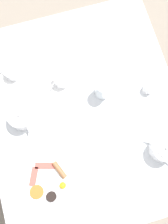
{
  "coord_description": "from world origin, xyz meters",
  "views": [
    {
      "loc": [
        -0.08,
        -0.28,
        1.98
      ],
      "look_at": [
        0.0,
        0.0,
        0.73
      ],
      "focal_mm": 42.0,
      "sensor_mm": 36.0,
      "label": 1
    }
  ],
  "objects_px": {
    "teapot_near": "(21,117)",
    "teapot_far": "(164,149)",
    "teacup_with_saucer_right": "(13,72)",
    "fork_by_plate": "(122,57)",
    "breakfast_plate": "(49,181)",
    "teacup_with_saucer_left": "(62,80)",
    "spoon_for_tea": "(115,129)",
    "napkin_folded": "(75,131)",
    "water_glass_tall": "(103,89)",
    "creamer_jug": "(149,88)",
    "knife_by_plate": "(111,185)"
  },
  "relations": [
    {
      "from": "teapot_near",
      "to": "teapot_far",
      "type": "height_order",
      "value": "same"
    },
    {
      "from": "teacup_with_saucer_right",
      "to": "fork_by_plate",
      "type": "bearing_deg",
      "value": -6.12
    },
    {
      "from": "teapot_far",
      "to": "teapot_near",
      "type": "bearing_deg",
      "value": 29.14
    },
    {
      "from": "breakfast_plate",
      "to": "teacup_with_saucer_left",
      "type": "relative_size",
      "value": 1.82
    },
    {
      "from": "teacup_with_saucer_right",
      "to": "spoon_for_tea",
      "type": "bearing_deg",
      "value": -45.19
    },
    {
      "from": "breakfast_plate",
      "to": "fork_by_plate",
      "type": "bearing_deg",
      "value": 44.22
    },
    {
      "from": "napkin_folded",
      "to": "fork_by_plate",
      "type": "relative_size",
      "value": 0.91
    },
    {
      "from": "teacup_with_saucer_left",
      "to": "spoon_for_tea",
      "type": "bearing_deg",
      "value": -58.9
    },
    {
      "from": "breakfast_plate",
      "to": "teapot_far",
      "type": "distance_m",
      "value": 0.55
    },
    {
      "from": "teapot_far",
      "to": "water_glass_tall",
      "type": "relative_size",
      "value": 1.44
    },
    {
      "from": "teapot_near",
      "to": "creamer_jug",
      "type": "height_order",
      "value": "teapot_near"
    },
    {
      "from": "teapot_near",
      "to": "creamer_jug",
      "type": "distance_m",
      "value": 0.64
    },
    {
      "from": "breakfast_plate",
      "to": "teapot_near",
      "type": "height_order",
      "value": "teapot_near"
    },
    {
      "from": "knife_by_plate",
      "to": "teacup_with_saucer_right",
      "type": "bearing_deg",
      "value": 115.69
    },
    {
      "from": "teacup_with_saucer_left",
      "to": "water_glass_tall",
      "type": "bearing_deg",
      "value": -31.59
    },
    {
      "from": "teacup_with_saucer_left",
      "to": "teacup_with_saucer_right",
      "type": "bearing_deg",
      "value": 154.86
    },
    {
      "from": "teapot_far",
      "to": "knife_by_plate",
      "type": "xyz_separation_m",
      "value": [
        -0.28,
        -0.09,
        -0.04
      ]
    },
    {
      "from": "teacup_with_saucer_left",
      "to": "napkin_folded",
      "type": "bearing_deg",
      "value": -90.51
    },
    {
      "from": "water_glass_tall",
      "to": "napkin_folded",
      "type": "bearing_deg",
      "value": -140.07
    },
    {
      "from": "creamer_jug",
      "to": "teapot_near",
      "type": "bearing_deg",
      "value": 177.77
    },
    {
      "from": "teacup_with_saucer_left",
      "to": "teapot_near",
      "type": "bearing_deg",
      "value": -150.2
    },
    {
      "from": "teacup_with_saucer_right",
      "to": "creamer_jug",
      "type": "distance_m",
      "value": 0.69
    },
    {
      "from": "teapot_far",
      "to": "water_glass_tall",
      "type": "height_order",
      "value": "water_glass_tall"
    },
    {
      "from": "breakfast_plate",
      "to": "creamer_jug",
      "type": "bearing_deg",
      "value": 26.87
    },
    {
      "from": "teacup_with_saucer_left",
      "to": "knife_by_plate",
      "type": "xyz_separation_m",
      "value": [
        0.09,
        -0.56,
        -0.02
      ]
    },
    {
      "from": "napkin_folded",
      "to": "knife_by_plate",
      "type": "height_order",
      "value": "napkin_folded"
    },
    {
      "from": "creamer_jug",
      "to": "teacup_with_saucer_right",
      "type": "bearing_deg",
      "value": 157.41
    },
    {
      "from": "water_glass_tall",
      "to": "knife_by_plate",
      "type": "xyz_separation_m",
      "value": [
        -0.09,
        -0.45,
        -0.06
      ]
    },
    {
      "from": "teacup_with_saucer_left",
      "to": "creamer_jug",
      "type": "relative_size",
      "value": 1.98
    },
    {
      "from": "knife_by_plate",
      "to": "water_glass_tall",
      "type": "bearing_deg",
      "value": 78.72
    },
    {
      "from": "teacup_with_saucer_left",
      "to": "spoon_for_tea",
      "type": "distance_m",
      "value": 0.36
    },
    {
      "from": "spoon_for_tea",
      "to": "napkin_folded",
      "type": "bearing_deg",
      "value": 166.41
    },
    {
      "from": "water_glass_tall",
      "to": "creamer_jug",
      "type": "bearing_deg",
      "value": -11.65
    },
    {
      "from": "napkin_folded",
      "to": "teacup_with_saucer_left",
      "type": "bearing_deg",
      "value": 89.49
    },
    {
      "from": "breakfast_plate",
      "to": "knife_by_plate",
      "type": "xyz_separation_m",
      "value": [
        0.28,
        -0.1,
        -0.01
      ]
    },
    {
      "from": "fork_by_plate",
      "to": "spoon_for_tea",
      "type": "xyz_separation_m",
      "value": [
        -0.15,
        -0.36,
        0.0
      ]
    },
    {
      "from": "breakfast_plate",
      "to": "water_glass_tall",
      "type": "height_order",
      "value": "water_glass_tall"
    },
    {
      "from": "water_glass_tall",
      "to": "fork_by_plate",
      "type": "distance_m",
      "value": 0.23
    },
    {
      "from": "teacup_with_saucer_right",
      "to": "spoon_for_tea",
      "type": "distance_m",
      "value": 0.59
    },
    {
      "from": "teacup_with_saucer_right",
      "to": "napkin_folded",
      "type": "xyz_separation_m",
      "value": [
        0.22,
        -0.37,
        -0.02
      ]
    },
    {
      "from": "teacup_with_saucer_right",
      "to": "teapot_far",
      "type": "bearing_deg",
      "value": -43.85
    },
    {
      "from": "knife_by_plate",
      "to": "spoon_for_tea",
      "type": "relative_size",
      "value": 1.09
    },
    {
      "from": "teacup_with_saucer_right",
      "to": "spoon_for_tea",
      "type": "xyz_separation_m",
      "value": [
        0.41,
        -0.42,
        -0.02
      ]
    },
    {
      "from": "teapot_near",
      "to": "fork_by_plate",
      "type": "relative_size",
      "value": 1.12
    },
    {
      "from": "breakfast_plate",
      "to": "creamer_jug",
      "type": "relative_size",
      "value": 3.61
    },
    {
      "from": "teapot_far",
      "to": "creamer_jug",
      "type": "xyz_separation_m",
      "value": [
        0.04,
        0.31,
        -0.02
      ]
    },
    {
      "from": "teapot_near",
      "to": "napkin_folded",
      "type": "height_order",
      "value": "teapot_near"
    },
    {
      "from": "teacup_with_saucer_left",
      "to": "knife_by_plate",
      "type": "height_order",
      "value": "teacup_with_saucer_left"
    },
    {
      "from": "breakfast_plate",
      "to": "spoon_for_tea",
      "type": "bearing_deg",
      "value": 21.87
    },
    {
      "from": "teapot_far",
      "to": "teacup_with_saucer_right",
      "type": "bearing_deg",
      "value": 14.23
    }
  ]
}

